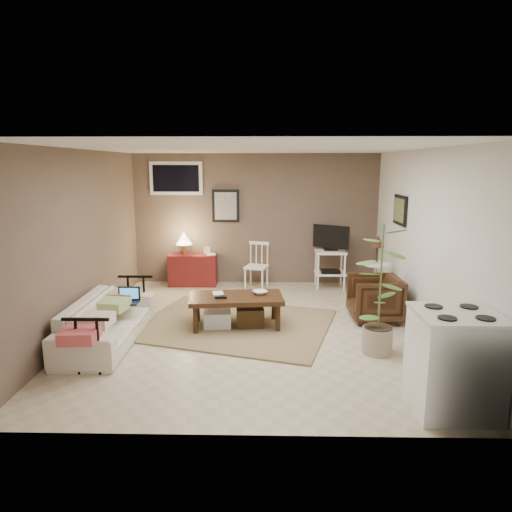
{
  "coord_description": "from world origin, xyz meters",
  "views": [
    {
      "loc": [
        0.19,
        -5.9,
        2.2
      ],
      "look_at": [
        0.05,
        0.35,
        0.94
      ],
      "focal_mm": 32.0,
      "sensor_mm": 36.0,
      "label": 1
    }
  ],
  "objects_px": {
    "armchair": "(375,296)",
    "coffee_table": "(236,309)",
    "side_table": "(376,262)",
    "potted_plant": "(380,285)",
    "spindle_chair": "(257,267)",
    "tv_stand": "(330,255)",
    "stove": "(454,362)",
    "sofa": "(107,313)",
    "red_console": "(192,267)"
  },
  "relations": [
    {
      "from": "tv_stand",
      "to": "sofa",
      "type": "bearing_deg",
      "value": -140.18
    },
    {
      "from": "coffee_table",
      "to": "stove",
      "type": "xyz_separation_m",
      "value": [
        2.1,
        -2.1,
        0.2
      ]
    },
    {
      "from": "red_console",
      "to": "potted_plant",
      "type": "relative_size",
      "value": 0.64
    },
    {
      "from": "armchair",
      "to": "spindle_chair",
      "type": "bearing_deg",
      "value": -135.67
    },
    {
      "from": "red_console",
      "to": "armchair",
      "type": "xyz_separation_m",
      "value": [
        2.92,
        -1.87,
        0.01
      ]
    },
    {
      "from": "spindle_chair",
      "to": "potted_plant",
      "type": "bearing_deg",
      "value": -62.69
    },
    {
      "from": "coffee_table",
      "to": "armchair",
      "type": "bearing_deg",
      "value": 10.44
    },
    {
      "from": "armchair",
      "to": "stove",
      "type": "distance_m",
      "value": 2.47
    },
    {
      "from": "sofa",
      "to": "red_console",
      "type": "bearing_deg",
      "value": -12.85
    },
    {
      "from": "tv_stand",
      "to": "side_table",
      "type": "relative_size",
      "value": 1.02
    },
    {
      "from": "potted_plant",
      "to": "spindle_chair",
      "type": "bearing_deg",
      "value": 117.31
    },
    {
      "from": "armchair",
      "to": "sofa",
      "type": "bearing_deg",
      "value": -76.76
    },
    {
      "from": "spindle_chair",
      "to": "stove",
      "type": "relative_size",
      "value": 0.88
    },
    {
      "from": "sofa",
      "to": "spindle_chair",
      "type": "xyz_separation_m",
      "value": [
        1.83,
        2.61,
        0.02
      ]
    },
    {
      "from": "coffee_table",
      "to": "tv_stand",
      "type": "xyz_separation_m",
      "value": [
        1.57,
        2.09,
        0.34
      ]
    },
    {
      "from": "red_console",
      "to": "spindle_chair",
      "type": "height_order",
      "value": "red_console"
    },
    {
      "from": "spindle_chair",
      "to": "side_table",
      "type": "distance_m",
      "value": 2.16
    },
    {
      "from": "side_table",
      "to": "spindle_chair",
      "type": "bearing_deg",
      "value": 153.23
    },
    {
      "from": "red_console",
      "to": "tv_stand",
      "type": "relative_size",
      "value": 0.88
    },
    {
      "from": "sofa",
      "to": "armchair",
      "type": "distance_m",
      "value": 3.66
    },
    {
      "from": "armchair",
      "to": "potted_plant",
      "type": "bearing_deg",
      "value": -12.18
    },
    {
      "from": "coffee_table",
      "to": "red_console",
      "type": "distance_m",
      "value": 2.43
    },
    {
      "from": "sofa",
      "to": "tv_stand",
      "type": "distance_m",
      "value": 4.11
    },
    {
      "from": "armchair",
      "to": "coffee_table",
      "type": "bearing_deg",
      "value": -80.58
    },
    {
      "from": "side_table",
      "to": "potted_plant",
      "type": "relative_size",
      "value": 0.71
    },
    {
      "from": "red_console",
      "to": "side_table",
      "type": "height_order",
      "value": "side_table"
    },
    {
      "from": "side_table",
      "to": "armchair",
      "type": "bearing_deg",
      "value": -103.99
    },
    {
      "from": "tv_stand",
      "to": "potted_plant",
      "type": "xyz_separation_m",
      "value": [
        0.17,
        -2.91,
        0.23
      ]
    },
    {
      "from": "sofa",
      "to": "side_table",
      "type": "bearing_deg",
      "value": -66.26
    },
    {
      "from": "side_table",
      "to": "tv_stand",
      "type": "bearing_deg",
      "value": 120.79
    },
    {
      "from": "red_console",
      "to": "stove",
      "type": "bearing_deg",
      "value": -54.9
    },
    {
      "from": "red_console",
      "to": "armchair",
      "type": "bearing_deg",
      "value": -32.64
    },
    {
      "from": "stove",
      "to": "potted_plant",
      "type": "bearing_deg",
      "value": 105.78
    },
    {
      "from": "spindle_chair",
      "to": "stove",
      "type": "distance_m",
      "value": 4.56
    },
    {
      "from": "sofa",
      "to": "potted_plant",
      "type": "xyz_separation_m",
      "value": [
        3.32,
        -0.28,
        0.47
      ]
    },
    {
      "from": "coffee_table",
      "to": "sofa",
      "type": "distance_m",
      "value": 1.67
    },
    {
      "from": "spindle_chair",
      "to": "side_table",
      "type": "xyz_separation_m",
      "value": [
        1.91,
        -0.96,
        0.31
      ]
    },
    {
      "from": "red_console",
      "to": "armchair",
      "type": "relative_size",
      "value": 1.42
    },
    {
      "from": "coffee_table",
      "to": "side_table",
      "type": "distance_m",
      "value": 2.46
    },
    {
      "from": "armchair",
      "to": "potted_plant",
      "type": "distance_m",
      "value": 1.3
    },
    {
      "from": "tv_stand",
      "to": "potted_plant",
      "type": "relative_size",
      "value": 0.73
    },
    {
      "from": "potted_plant",
      "to": "red_console",
      "type": "bearing_deg",
      "value": 131.32
    },
    {
      "from": "sofa",
      "to": "red_console",
      "type": "distance_m",
      "value": 2.84
    },
    {
      "from": "potted_plant",
      "to": "coffee_table",
      "type": "bearing_deg",
      "value": 154.66
    },
    {
      "from": "tv_stand",
      "to": "armchair",
      "type": "height_order",
      "value": "tv_stand"
    },
    {
      "from": "tv_stand",
      "to": "side_table",
      "type": "bearing_deg",
      "value": -59.21
    },
    {
      "from": "side_table",
      "to": "stove",
      "type": "distance_m",
      "value": 3.21
    },
    {
      "from": "tv_stand",
      "to": "stove",
      "type": "height_order",
      "value": "tv_stand"
    },
    {
      "from": "sofa",
      "to": "side_table",
      "type": "distance_m",
      "value": 4.09
    },
    {
      "from": "sofa",
      "to": "potted_plant",
      "type": "bearing_deg",
      "value": -94.86
    }
  ]
}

